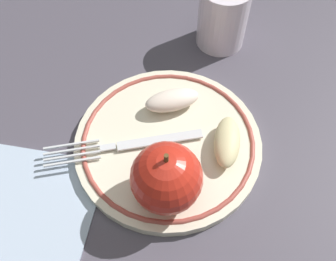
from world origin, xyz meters
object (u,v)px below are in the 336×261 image
object	(u,v)px
napkin_folded	(30,204)
drinking_glass	(223,16)
fork	(128,144)
apple_slice_front	(172,100)
apple_red_whole	(166,178)
plate	(168,143)
apple_slice_back	(227,142)

from	to	relation	value
napkin_folded	drinking_glass	bearing A→B (deg)	-106.59
napkin_folded	fork	bearing A→B (deg)	-122.23
fork	drinking_glass	bearing A→B (deg)	-133.28
drinking_glass	apple_slice_front	bearing A→B (deg)	86.71
apple_red_whole	drinking_glass	distance (m)	0.27
apple_slice_front	fork	world-z (taller)	apple_slice_front
plate	napkin_folded	bearing A→B (deg)	51.32
plate	apple_slice_front	xyz separation A→B (m)	(0.02, -0.05, 0.02)
apple_slice_back	plate	bearing A→B (deg)	-89.86
apple_red_whole	apple_slice_back	bearing A→B (deg)	-114.92
apple_red_whole	apple_slice_back	size ratio (longest dim) A/B	1.22
apple_red_whole	napkin_folded	xyz separation A→B (m)	(0.14, 0.07, -0.05)
apple_red_whole	napkin_folded	distance (m)	0.17
apple_slice_front	napkin_folded	world-z (taller)	apple_slice_front
plate	apple_slice_back	world-z (taller)	apple_slice_back
plate	apple_slice_back	size ratio (longest dim) A/B	3.27
apple_slice_front	drinking_glass	bearing A→B (deg)	46.34
plate	fork	xyz separation A→B (m)	(0.04, 0.03, 0.01)
apple_slice_back	apple_red_whole	bearing A→B (deg)	-41.38
plate	fork	bearing A→B (deg)	33.97
fork	napkin_folded	world-z (taller)	fork
apple_slice_front	plate	bearing A→B (deg)	-111.40
plate	napkin_folded	xyz separation A→B (m)	(0.11, 0.14, -0.01)
plate	apple_red_whole	size ratio (longest dim) A/B	2.67
drinking_glass	fork	bearing A→B (deg)	82.01
apple_slice_back	drinking_glass	distance (m)	0.20
apple_slice_front	napkin_folded	size ratio (longest dim) A/B	0.48
apple_slice_back	napkin_folded	xyz separation A→B (m)	(0.18, 0.16, -0.03)
apple_red_whole	fork	size ratio (longest dim) A/B	0.52
apple_slice_front	drinking_glass	distance (m)	0.16
apple_slice_back	fork	xyz separation A→B (m)	(0.11, 0.05, -0.01)
apple_slice_back	napkin_folded	size ratio (longest dim) A/B	0.48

